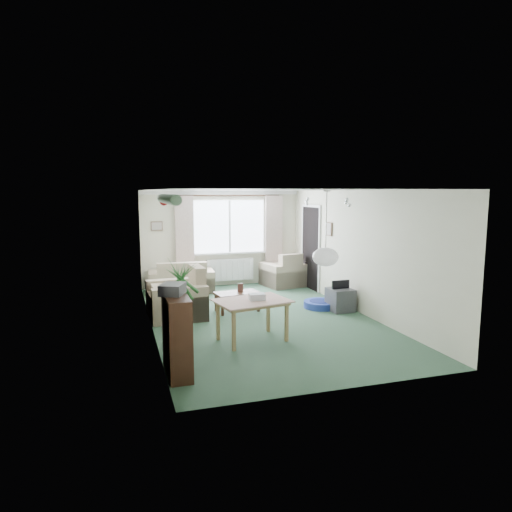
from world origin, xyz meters
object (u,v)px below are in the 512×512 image
object	(u,v)px
armchair_corner	(283,269)
dining_table	(252,321)
sofa	(181,276)
coffee_table	(237,302)
armchair_left	(176,292)
houseplant	(181,306)
pet_bed	(320,304)
tv_cube	(340,300)
bookshelf	(177,335)

from	to	relation	value
armchair_corner	dining_table	world-z (taller)	armchair_corner
sofa	coffee_table	xyz separation A→B (m)	(0.81, -2.11, -0.18)
dining_table	armchair_left	bearing A→B (deg)	119.07
houseplant	dining_table	bearing A→B (deg)	4.29
armchair_corner	pet_bed	xyz separation A→B (m)	(-0.05, -2.31, -0.36)
armchair_left	coffee_table	bearing A→B (deg)	89.81
coffee_table	pet_bed	distance (m)	1.73
pet_bed	dining_table	bearing A→B (deg)	-140.62
houseplant	pet_bed	distance (m)	3.56
sofa	tv_cube	world-z (taller)	sofa
sofa	houseplant	size ratio (longest dim) A/B	1.12
armchair_corner	tv_cube	size ratio (longest dim) A/B	1.92
pet_bed	armchair_corner	bearing A→B (deg)	88.79
coffee_table	tv_cube	world-z (taller)	tv_cube
armchair_corner	pet_bed	world-z (taller)	armchair_corner
armchair_left	houseplant	size ratio (longest dim) A/B	0.80
armchair_corner	pet_bed	size ratio (longest dim) A/B	1.39
coffee_table	pet_bed	world-z (taller)	coffee_table
tv_cube	pet_bed	distance (m)	0.46
sofa	armchair_corner	distance (m)	2.58
pet_bed	houseplant	bearing A→B (deg)	-151.32
armchair_left	coffee_table	world-z (taller)	armchair_left
pet_bed	armchair_left	bearing A→B (deg)	176.80
sofa	armchair_corner	world-z (taller)	armchair_corner
coffee_table	armchair_corner	bearing A→B (deg)	49.80
bookshelf	pet_bed	distance (m)	4.19
armchair_left	houseplant	xyz separation A→B (m)	(-0.15, -1.85, 0.19)
coffee_table	bookshelf	size ratio (longest dim) A/B	0.82
tv_cube	coffee_table	bearing A→B (deg)	162.60
armchair_corner	armchair_left	world-z (taller)	armchair_left
houseplant	tv_cube	bearing A→B (deg)	21.90
bookshelf	dining_table	xyz separation A→B (m)	(1.32, 0.99, -0.20)
tv_cube	bookshelf	bearing A→B (deg)	-149.28
sofa	armchair_left	size ratio (longest dim) A/B	1.40
houseplant	tv_cube	size ratio (longest dim) A/B	2.72
bookshelf	tv_cube	xyz separation A→B (m)	(3.54, 2.25, -0.30)
sofa	coffee_table	distance (m)	2.27
sofa	houseplant	bearing A→B (deg)	86.56
houseplant	pet_bed	size ratio (longest dim) A/B	1.96
armchair_corner	pet_bed	bearing A→B (deg)	78.36
tv_cube	houseplant	bearing A→B (deg)	-159.84
armchair_left	sofa	bearing A→B (deg)	166.65
bookshelf	houseplant	size ratio (longest dim) A/B	0.78
coffee_table	dining_table	bearing A→B (deg)	-97.30
armchair_corner	dining_table	distance (m)	4.39
pet_bed	bookshelf	bearing A→B (deg)	-141.61
sofa	dining_table	distance (m)	3.97
bookshelf	tv_cube	distance (m)	4.21
armchair_left	houseplant	bearing A→B (deg)	-7.54
armchair_left	pet_bed	world-z (taller)	armchair_left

